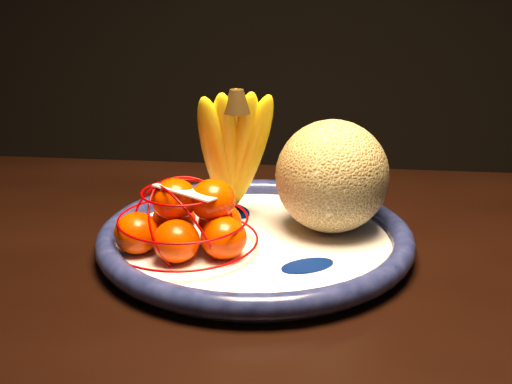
# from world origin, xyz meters

# --- Properties ---
(dining_table) EXTENTS (1.51, 0.95, 0.74)m
(dining_table) POSITION_xyz_m (0.01, 0.01, 0.66)
(dining_table) COLOR black
(dining_table) RESTS_ON ground
(fruit_bowl) EXTENTS (0.38, 0.38, 0.03)m
(fruit_bowl) POSITION_xyz_m (0.01, 0.09, 0.75)
(fruit_bowl) COLOR white
(fruit_bowl) RESTS_ON dining_table
(cantaloupe) EXTENTS (0.14, 0.14, 0.14)m
(cantaloupe) POSITION_xyz_m (0.10, 0.13, 0.82)
(cantaloupe) COLOR olive
(cantaloupe) RESTS_ON fruit_bowl
(banana_bunch) EXTENTS (0.12, 0.12, 0.19)m
(banana_bunch) POSITION_xyz_m (-0.03, 0.16, 0.85)
(banana_bunch) COLOR yellow
(banana_bunch) RESTS_ON fruit_bowl
(mandarin_bag) EXTENTS (0.20, 0.20, 0.11)m
(mandarin_bag) POSITION_xyz_m (-0.07, 0.05, 0.79)
(mandarin_bag) COLOR #FF3500
(mandarin_bag) RESTS_ON fruit_bowl
(price_tag) EXTENTS (0.08, 0.05, 0.01)m
(price_tag) POSITION_xyz_m (-0.07, 0.04, 0.83)
(price_tag) COLOR white
(price_tag) RESTS_ON mandarin_bag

